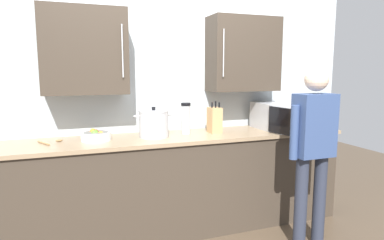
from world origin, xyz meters
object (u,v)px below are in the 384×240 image
(microwave_oven, at_px, (280,115))
(wooden_spoon, at_px, (52,142))
(stock_pot, at_px, (154,123))
(person_figure, at_px, (313,142))
(knife_block, at_px, (215,120))
(fruit_bowl, at_px, (96,136))
(thermos_flask, at_px, (186,118))

(microwave_oven, height_order, wooden_spoon, microwave_oven)
(stock_pot, height_order, person_figure, person_figure)
(knife_block, distance_m, person_figure, 0.95)
(wooden_spoon, bearing_deg, fruit_bowl, -2.62)
(wooden_spoon, distance_m, fruit_bowl, 0.37)
(wooden_spoon, relative_size, stock_pot, 0.57)
(microwave_oven, distance_m, person_figure, 0.76)
(microwave_oven, relative_size, person_figure, 0.51)
(fruit_bowl, xyz_separation_m, knife_block, (1.15, -0.01, 0.09))
(thermos_flask, distance_m, knife_block, 0.30)
(microwave_oven, bearing_deg, wooden_spoon, 179.50)
(wooden_spoon, bearing_deg, microwave_oven, -0.50)
(fruit_bowl, relative_size, stock_pot, 0.70)
(stock_pot, height_order, knife_block, knife_block)
(knife_block, height_order, person_figure, person_figure)
(microwave_oven, distance_m, fruit_bowl, 1.92)
(fruit_bowl, height_order, knife_block, knife_block)
(wooden_spoon, distance_m, knife_block, 1.52)
(thermos_flask, bearing_deg, knife_block, -5.47)
(fruit_bowl, relative_size, person_figure, 0.16)
(wooden_spoon, bearing_deg, person_figure, -19.54)
(wooden_spoon, relative_size, person_figure, 0.14)
(microwave_oven, xyz_separation_m, thermos_flask, (-1.07, 0.02, 0.02))
(stock_pot, relative_size, person_figure, 0.24)
(microwave_oven, relative_size, knife_block, 2.52)
(fruit_bowl, xyz_separation_m, thermos_flask, (0.85, 0.02, 0.11))
(microwave_oven, relative_size, fruit_bowl, 3.08)
(person_figure, bearing_deg, thermos_flask, 140.11)
(person_figure, bearing_deg, fruit_bowl, 157.24)
(microwave_oven, relative_size, stock_pot, 2.15)
(stock_pot, distance_m, knife_block, 0.62)
(person_figure, bearing_deg, knife_block, 129.94)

